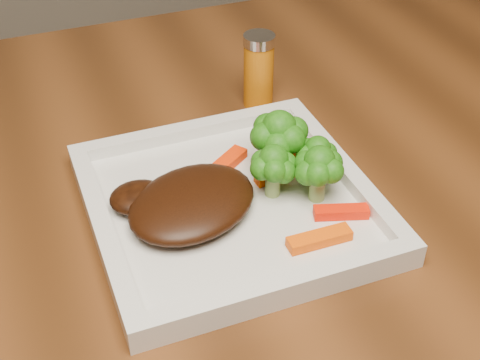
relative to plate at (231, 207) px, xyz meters
name	(u,v)px	position (x,y,z in m)	size (l,w,h in m)	color
plate	(231,207)	(0.00, 0.00, 0.00)	(0.27, 0.27, 0.01)	white
steak	(192,203)	(-0.04, 0.00, 0.02)	(0.13, 0.10, 0.03)	black
broccoli_0	(279,143)	(0.06, 0.03, 0.04)	(0.07, 0.07, 0.07)	#287613
broccoli_1	(317,154)	(0.09, 0.00, 0.04)	(0.05, 0.05, 0.06)	#1C6110
broccoli_2	(318,174)	(0.08, -0.02, 0.04)	(0.06, 0.06, 0.06)	#266110
broccoli_3	(273,169)	(0.04, 0.00, 0.04)	(0.05, 0.05, 0.06)	#256210
carrot_0	(319,239)	(0.06, -0.08, 0.01)	(0.06, 0.02, 0.01)	#FF5504
carrot_1	(341,212)	(0.09, -0.06, 0.01)	(0.05, 0.01, 0.01)	#FF1E04
carrot_3	(299,151)	(0.10, 0.05, 0.01)	(0.06, 0.02, 0.01)	#D84203
carrot_4	(225,164)	(0.01, 0.05, 0.01)	(0.06, 0.02, 0.01)	#FF3304
carrot_6	(278,174)	(0.06, 0.02, 0.01)	(0.05, 0.01, 0.01)	#FC5104
spice_shaker	(259,71)	(0.10, 0.18, 0.04)	(0.04, 0.04, 0.09)	#C3660A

